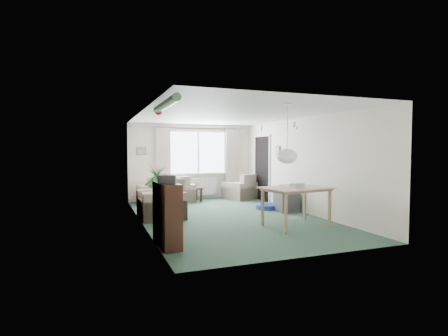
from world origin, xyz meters
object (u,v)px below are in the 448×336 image
object	(u,v)px
armchair_left	(161,198)
bookshelf	(167,215)
coffee_table	(186,195)
armchair_corner	(241,186)
dining_table	(296,207)
pet_bed	(267,207)
sofa	(166,189)
tv_cube	(286,202)
houseplant	(157,193)

from	to	relation	value
armchair_left	bookshelf	xyz separation A→B (m)	(-0.34, -2.42, 0.06)
coffee_table	armchair_corner	bearing A→B (deg)	-0.79
dining_table	pet_bed	distance (m)	2.18
bookshelf	armchair_corner	bearing A→B (deg)	50.99
armchair_corner	pet_bed	bearing A→B (deg)	65.93
sofa	tv_cube	world-z (taller)	sofa
armchair_left	coffee_table	bearing A→B (deg)	151.04
houseplant	tv_cube	world-z (taller)	houseplant
armchair_left	tv_cube	distance (m)	3.22
sofa	houseplant	world-z (taller)	houseplant
coffee_table	tv_cube	size ratio (longest dim) A/B	1.74
armchair_corner	sofa	bearing A→B (deg)	-22.62
armchair_left	houseplant	distance (m)	0.37
sofa	armchair_corner	world-z (taller)	armchair_corner
coffee_table	pet_bed	xyz separation A→B (m)	(1.74, -2.01, -0.15)
sofa	tv_cube	distance (m)	3.65
bookshelf	tv_cube	bearing A→B (deg)	27.94
armchair_corner	bookshelf	xyz separation A→B (m)	(-3.31, -4.67, 0.12)
sofa	tv_cube	size ratio (longest dim) A/B	2.92
coffee_table	tv_cube	xyz separation A→B (m)	(2.04, -2.52, 0.03)
dining_table	tv_cube	bearing A→B (deg)	65.81
bookshelf	houseplant	bearing A→B (deg)	81.25
sofa	dining_table	bearing A→B (deg)	110.00
dining_table	coffee_table	bearing A→B (deg)	107.74
sofa	pet_bed	world-z (taller)	sofa
armchair_left	tv_cube	bearing A→B (deg)	83.77
armchair_left	dining_table	size ratio (longest dim) A/B	0.82
armchair_corner	dining_table	world-z (taller)	armchair_corner
dining_table	armchair_corner	bearing A→B (deg)	83.11
armchair_corner	tv_cube	world-z (taller)	armchair_corner
houseplant	pet_bed	distance (m)	3.16
coffee_table	pet_bed	size ratio (longest dim) A/B	1.56
armchair_left	houseplant	xyz separation A→B (m)	(-0.15, -0.30, 0.17)
sofa	bookshelf	xyz separation A→B (m)	(-0.90, -4.69, 0.12)
coffee_table	tv_cube	distance (m)	3.24
bookshelf	houseplant	world-z (taller)	houseplant
armchair_left	houseplant	world-z (taller)	houseplant
armchair_corner	coffee_table	world-z (taller)	armchair_corner
sofa	tv_cube	xyz separation A→B (m)	(2.64, -2.52, -0.15)
armchair_corner	bookshelf	size ratio (longest dim) A/B	0.86
armchair_corner	bookshelf	distance (m)	5.73
armchair_left	dining_table	bearing A→B (deg)	51.45
armchair_corner	coffee_table	size ratio (longest dim) A/B	0.94
bookshelf	pet_bed	distance (m)	4.23
pet_bed	tv_cube	bearing A→B (deg)	-59.70
armchair_corner	bookshelf	world-z (taller)	bookshelf
armchair_corner	pet_bed	size ratio (longest dim) A/B	1.47
tv_cube	armchair_left	bearing A→B (deg)	179.18
sofa	bookshelf	distance (m)	4.78
coffee_table	tv_cube	world-z (taller)	tv_cube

